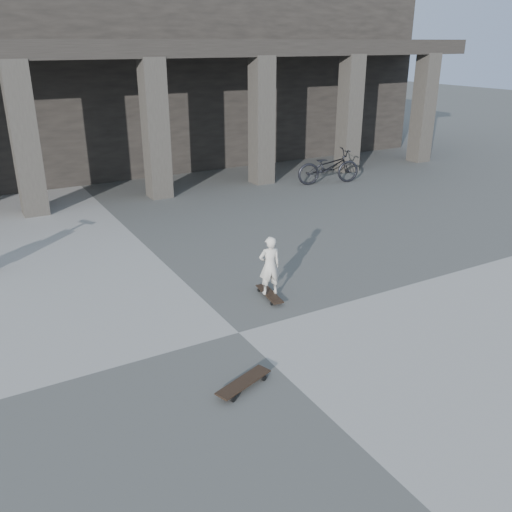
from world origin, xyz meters
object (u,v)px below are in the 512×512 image
longboard (269,294)px  skateboard_spare (243,383)px  child (270,266)px  bicycle (328,167)px

longboard → skateboard_spare: size_ratio=0.96×
child → bicycle: child is taller
longboard → skateboard_spare: skateboard_spare is taller
skateboard_spare → bicycle: bicycle is taller
skateboard_spare → longboard: bearing=32.1°
skateboard_spare → bicycle: size_ratio=0.43×
skateboard_spare → bicycle: 11.70m
longboard → child: child is taller
child → skateboard_spare: bearing=64.2°
skateboard_spare → child: size_ratio=0.84×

